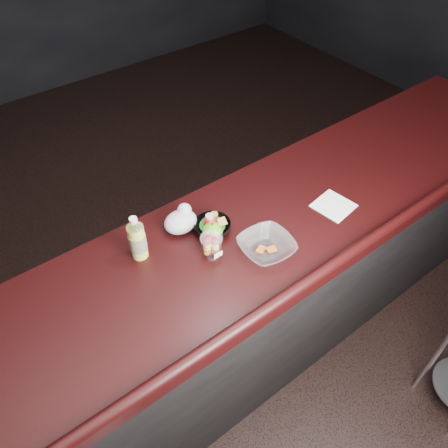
% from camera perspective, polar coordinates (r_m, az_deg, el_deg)
% --- Properties ---
extents(ground, '(8.00, 8.00, 0.00)m').
position_cam_1_polar(ground, '(2.57, 4.12, -22.37)').
color(ground, black).
rests_on(ground, ground).
extents(room_shell, '(8.00, 8.00, 8.00)m').
position_cam_1_polar(room_shell, '(1.12, 9.12, 15.81)').
color(room_shell, black).
rests_on(room_shell, ground).
extents(counter, '(4.06, 0.71, 1.02)m').
position_cam_1_polar(counter, '(2.22, -0.24, -11.65)').
color(counter, black).
rests_on(counter, ground).
extents(lemonade_bottle, '(0.07, 0.07, 0.21)m').
position_cam_1_polar(lemonade_bottle, '(1.75, -11.24, -2.11)').
color(lemonade_bottle, yellow).
rests_on(lemonade_bottle, counter).
extents(fruit_cup, '(0.09, 0.09, 0.13)m').
position_cam_1_polar(fruit_cup, '(1.73, -1.64, -2.69)').
color(fruit_cup, white).
rests_on(fruit_cup, counter).
extents(green_apple, '(0.09, 0.09, 0.09)m').
position_cam_1_polar(green_apple, '(1.82, -1.50, -0.96)').
color(green_apple, '#3E880F').
rests_on(green_apple, counter).
extents(plastic_bag, '(0.15, 0.12, 0.11)m').
position_cam_1_polar(plastic_bag, '(1.86, -5.62, 0.49)').
color(plastic_bag, silver).
rests_on(plastic_bag, counter).
extents(snack_bowl, '(0.18, 0.18, 0.09)m').
position_cam_1_polar(snack_bowl, '(1.85, -1.56, -0.32)').
color(snack_bowl, black).
rests_on(snack_bowl, counter).
extents(takeout_bowl, '(0.24, 0.24, 0.05)m').
position_cam_1_polar(takeout_bowl, '(1.78, 5.57, -2.94)').
color(takeout_bowl, silver).
rests_on(takeout_bowl, counter).
extents(paper_napkin, '(0.18, 0.18, 0.00)m').
position_cam_1_polar(paper_napkin, '(2.04, 14.12, 2.33)').
color(paper_napkin, white).
rests_on(paper_napkin, counter).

